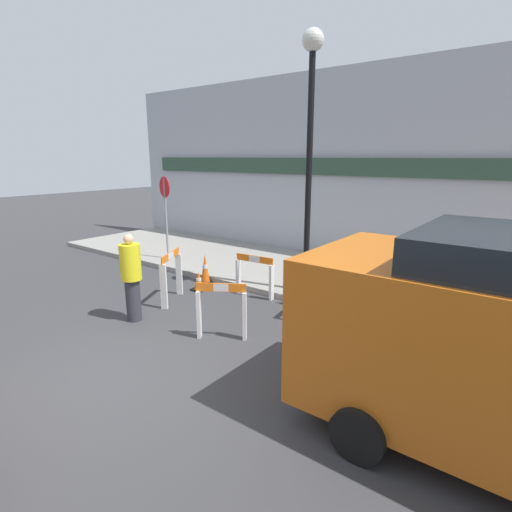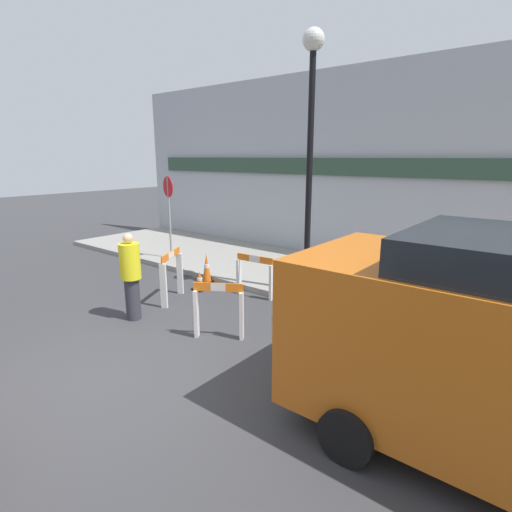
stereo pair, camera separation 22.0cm
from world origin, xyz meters
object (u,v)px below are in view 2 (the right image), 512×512
object	(u,v)px
person_worker	(131,274)
person_pedestrian	(467,273)
streetlamp_post	(311,131)
stop_sign	(169,204)

from	to	relation	value
person_worker	person_pedestrian	bearing A→B (deg)	-21.73
person_worker	person_pedestrian	xyz separation A→B (m)	(5.07, 3.55, 0.14)
streetlamp_post	person_worker	distance (m)	4.61
streetlamp_post	stop_sign	distance (m)	5.10
person_pedestrian	person_worker	bearing A→B (deg)	39.50
person_worker	streetlamp_post	bearing A→B (deg)	2.26
stop_sign	person_pedestrian	distance (m)	7.93
stop_sign	streetlamp_post	bearing A→B (deg)	-167.25
stop_sign	person_worker	distance (m)	4.41
streetlamp_post	person_pedestrian	size ratio (longest dim) A/B	3.16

